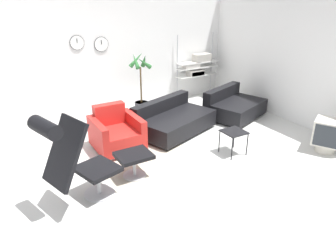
{
  "coord_description": "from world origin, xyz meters",
  "views": [
    {
      "loc": [
        -2.52,
        -4.07,
        2.72
      ],
      "look_at": [
        0.09,
        0.35,
        0.55
      ],
      "focal_mm": 35.0,
      "sensor_mm": 36.0,
      "label": 1
    }
  ],
  "objects_px": {
    "armchair_red": "(116,134)",
    "couch_low": "(173,121)",
    "ottoman": "(134,159)",
    "side_table": "(234,134)",
    "shelf_unit": "(197,66)",
    "lounge_chair": "(72,154)",
    "potted_plant": "(141,94)",
    "crt_television": "(328,134)",
    "couch_second": "(234,107)"
  },
  "relations": [
    {
      "from": "armchair_red",
      "to": "couch_low",
      "type": "xyz_separation_m",
      "value": [
        1.28,
        0.11,
        -0.05
      ]
    },
    {
      "from": "ottoman",
      "to": "couch_low",
      "type": "relative_size",
      "value": 0.29
    },
    {
      "from": "side_table",
      "to": "shelf_unit",
      "type": "relative_size",
      "value": 0.26
    },
    {
      "from": "couch_low",
      "to": "side_table",
      "type": "bearing_deg",
      "value": 88.21
    },
    {
      "from": "lounge_chair",
      "to": "side_table",
      "type": "distance_m",
      "value": 2.83
    },
    {
      "from": "armchair_red",
      "to": "lounge_chair",
      "type": "bearing_deg",
      "value": 50.43
    },
    {
      "from": "ottoman",
      "to": "armchair_red",
      "type": "height_order",
      "value": "armchair_red"
    },
    {
      "from": "potted_plant",
      "to": "armchair_red",
      "type": "bearing_deg",
      "value": -131.22
    },
    {
      "from": "armchair_red",
      "to": "couch_low",
      "type": "bearing_deg",
      "value": -174.62
    },
    {
      "from": "couch_low",
      "to": "crt_television",
      "type": "bearing_deg",
      "value": 112.88
    },
    {
      "from": "lounge_chair",
      "to": "shelf_unit",
      "type": "distance_m",
      "value": 5.16
    },
    {
      "from": "side_table",
      "to": "armchair_red",
      "type": "bearing_deg",
      "value": 143.99
    },
    {
      "from": "crt_television",
      "to": "side_table",
      "type": "bearing_deg",
      "value": 34.15
    },
    {
      "from": "crt_television",
      "to": "armchair_red",
      "type": "bearing_deg",
      "value": 29.47
    },
    {
      "from": "couch_low",
      "to": "couch_second",
      "type": "bearing_deg",
      "value": 162.13
    },
    {
      "from": "ottoman",
      "to": "side_table",
      "type": "bearing_deg",
      "value": -6.2
    },
    {
      "from": "side_table",
      "to": "couch_second",
      "type": "bearing_deg",
      "value": 48.81
    },
    {
      "from": "ottoman",
      "to": "crt_television",
      "type": "xyz_separation_m",
      "value": [
        3.31,
        -0.98,
        0.03
      ]
    },
    {
      "from": "crt_television",
      "to": "couch_second",
      "type": "bearing_deg",
      "value": -20.81
    },
    {
      "from": "side_table",
      "to": "crt_television",
      "type": "xyz_separation_m",
      "value": [
        1.49,
        -0.78,
        -0.05
      ]
    },
    {
      "from": "crt_television",
      "to": "shelf_unit",
      "type": "height_order",
      "value": "shelf_unit"
    },
    {
      "from": "armchair_red",
      "to": "shelf_unit",
      "type": "bearing_deg",
      "value": -149.07
    },
    {
      "from": "couch_second",
      "to": "potted_plant",
      "type": "height_order",
      "value": "potted_plant"
    },
    {
      "from": "couch_second",
      "to": "shelf_unit",
      "type": "relative_size",
      "value": 0.91
    },
    {
      "from": "armchair_red",
      "to": "side_table",
      "type": "bearing_deg",
      "value": 144.28
    },
    {
      "from": "couch_second",
      "to": "crt_television",
      "type": "xyz_separation_m",
      "value": [
        0.28,
        -2.16,
        0.09
      ]
    },
    {
      "from": "ottoman",
      "to": "couch_low",
      "type": "height_order",
      "value": "couch_low"
    },
    {
      "from": "potted_plant",
      "to": "lounge_chair",
      "type": "bearing_deg",
      "value": -130.54
    },
    {
      "from": "lounge_chair",
      "to": "crt_television",
      "type": "distance_m",
      "value": 4.37
    },
    {
      "from": "couch_low",
      "to": "armchair_red",
      "type": "bearing_deg",
      "value": -13.95
    },
    {
      "from": "armchair_red",
      "to": "ottoman",
      "type": "bearing_deg",
      "value": 83.27
    },
    {
      "from": "armchair_red",
      "to": "shelf_unit",
      "type": "distance_m",
      "value": 3.54
    },
    {
      "from": "crt_television",
      "to": "potted_plant",
      "type": "xyz_separation_m",
      "value": [
        -2.02,
        3.34,
        0.18
      ]
    },
    {
      "from": "side_table",
      "to": "crt_television",
      "type": "height_order",
      "value": "crt_television"
    },
    {
      "from": "lounge_chair",
      "to": "potted_plant",
      "type": "relative_size",
      "value": 0.93
    },
    {
      "from": "couch_second",
      "to": "side_table",
      "type": "height_order",
      "value": "couch_second"
    },
    {
      "from": "lounge_chair",
      "to": "potted_plant",
      "type": "distance_m",
      "value": 3.5
    },
    {
      "from": "crt_television",
      "to": "lounge_chair",
      "type": "bearing_deg",
      "value": 52.65
    },
    {
      "from": "shelf_unit",
      "to": "ottoman",
      "type": "bearing_deg",
      "value": -138.08
    },
    {
      "from": "lounge_chair",
      "to": "potted_plant",
      "type": "height_order",
      "value": "potted_plant"
    },
    {
      "from": "armchair_red",
      "to": "shelf_unit",
      "type": "height_order",
      "value": "shelf_unit"
    },
    {
      "from": "side_table",
      "to": "couch_low",
      "type": "bearing_deg",
      "value": 107.26
    },
    {
      "from": "ottoman",
      "to": "shelf_unit",
      "type": "distance_m",
      "value": 4.25
    },
    {
      "from": "lounge_chair",
      "to": "crt_television",
      "type": "bearing_deg",
      "value": 64.39
    },
    {
      "from": "potted_plant",
      "to": "shelf_unit",
      "type": "relative_size",
      "value": 0.86
    },
    {
      "from": "lounge_chair",
      "to": "couch_low",
      "type": "relative_size",
      "value": 0.74
    },
    {
      "from": "couch_low",
      "to": "crt_television",
      "type": "distance_m",
      "value": 2.86
    },
    {
      "from": "armchair_red",
      "to": "crt_television",
      "type": "distance_m",
      "value": 3.77
    },
    {
      "from": "ottoman",
      "to": "potted_plant",
      "type": "bearing_deg",
      "value": 61.36
    },
    {
      "from": "couch_low",
      "to": "potted_plant",
      "type": "relative_size",
      "value": 1.26
    }
  ]
}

